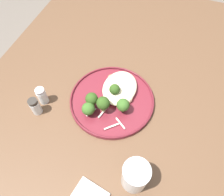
# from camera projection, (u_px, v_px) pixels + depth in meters

# --- Properties ---
(ground) EXTENTS (6.00, 6.00, 0.00)m
(ground) POSITION_uv_depth(u_px,v_px,m) (115.00, 160.00, 1.38)
(ground) COLOR #665B51
(wooden_dining_table) EXTENTS (1.40, 1.00, 0.74)m
(wooden_dining_table) POSITION_uv_depth(u_px,v_px,m) (117.00, 108.00, 0.83)
(wooden_dining_table) COLOR brown
(wooden_dining_table) RESTS_ON ground
(dinner_plate) EXTENTS (0.29, 0.29, 0.02)m
(dinner_plate) POSITION_uv_depth(u_px,v_px,m) (112.00, 100.00, 0.75)
(dinner_plate) COLOR maroon
(dinner_plate) RESTS_ON wooden_dining_table
(noodle_bed) EXTENTS (0.15, 0.12, 0.03)m
(noodle_bed) POSITION_uv_depth(u_px,v_px,m) (119.00, 87.00, 0.75)
(noodle_bed) COLOR beige
(noodle_bed) RESTS_ON dinner_plate
(seared_scallop_tiny_bay) EXTENTS (0.02, 0.02, 0.02)m
(seared_scallop_tiny_bay) POSITION_uv_depth(u_px,v_px,m) (111.00, 78.00, 0.78)
(seared_scallop_tiny_bay) COLOR #E5C689
(seared_scallop_tiny_bay) RESTS_ON dinner_plate
(seared_scallop_front_small) EXTENTS (0.04, 0.04, 0.02)m
(seared_scallop_front_small) POSITION_uv_depth(u_px,v_px,m) (121.00, 87.00, 0.76)
(seared_scallop_front_small) COLOR #E5C689
(seared_scallop_front_small) RESTS_ON dinner_plate
(seared_scallop_right_edge) EXTENTS (0.03, 0.03, 0.02)m
(seared_scallop_right_edge) POSITION_uv_depth(u_px,v_px,m) (108.00, 94.00, 0.74)
(seared_scallop_right_edge) COLOR #DBB77A
(seared_scallop_right_edge) RESTS_ON dinner_plate
(seared_scallop_center_golden) EXTENTS (0.03, 0.03, 0.02)m
(seared_scallop_center_golden) POSITION_uv_depth(u_px,v_px,m) (121.00, 80.00, 0.78)
(seared_scallop_center_golden) COLOR beige
(seared_scallop_center_golden) RESTS_ON dinner_plate
(seared_scallop_large_seared) EXTENTS (0.03, 0.03, 0.01)m
(seared_scallop_large_seared) POSITION_uv_depth(u_px,v_px,m) (127.00, 98.00, 0.73)
(seared_scallop_large_seared) COLOR beige
(seared_scallop_large_seared) RESTS_ON dinner_plate
(broccoli_floret_rear_charred) EXTENTS (0.04, 0.04, 0.05)m
(broccoli_floret_rear_charred) POSITION_uv_depth(u_px,v_px,m) (88.00, 109.00, 0.69)
(broccoli_floret_rear_charred) COLOR #7A994C
(broccoli_floret_rear_charred) RESTS_ON dinner_plate
(broccoli_floret_beside_noodles) EXTENTS (0.04, 0.04, 0.06)m
(broccoli_floret_beside_noodles) POSITION_uv_depth(u_px,v_px,m) (123.00, 105.00, 0.69)
(broccoli_floret_beside_noodles) COLOR #89A356
(broccoli_floret_beside_noodles) RESTS_ON dinner_plate
(broccoli_floret_small_sprig) EXTENTS (0.04, 0.04, 0.06)m
(broccoli_floret_small_sprig) POSITION_uv_depth(u_px,v_px,m) (103.00, 103.00, 0.69)
(broccoli_floret_small_sprig) COLOR #89A356
(broccoli_floret_small_sprig) RESTS_ON dinner_plate
(broccoli_floret_split_head) EXTENTS (0.04, 0.04, 0.06)m
(broccoli_floret_split_head) POSITION_uv_depth(u_px,v_px,m) (92.00, 99.00, 0.70)
(broccoli_floret_split_head) COLOR #7A994C
(broccoli_floret_split_head) RESTS_ON dinner_plate
(broccoli_floret_right_tilted) EXTENTS (0.04, 0.04, 0.06)m
(broccoli_floret_right_tilted) POSITION_uv_depth(u_px,v_px,m) (115.00, 90.00, 0.72)
(broccoli_floret_right_tilted) COLOR #7A994C
(broccoli_floret_right_tilted) RESTS_ON dinner_plate
(onion_sliver_short_strip) EXTENTS (0.04, 0.04, 0.00)m
(onion_sliver_short_strip) POSITION_uv_depth(u_px,v_px,m) (112.00, 126.00, 0.68)
(onion_sliver_short_strip) COLOR silver
(onion_sliver_short_strip) RESTS_ON dinner_plate
(onion_sliver_pale_crescent) EXTENTS (0.05, 0.02, 0.00)m
(onion_sliver_pale_crescent) POSITION_uv_depth(u_px,v_px,m) (103.00, 112.00, 0.71)
(onion_sliver_pale_crescent) COLOR silver
(onion_sliver_pale_crescent) RESTS_ON dinner_plate
(onion_sliver_curled_piece) EXTENTS (0.04, 0.02, 0.00)m
(onion_sliver_curled_piece) POSITION_uv_depth(u_px,v_px,m) (91.00, 112.00, 0.71)
(onion_sliver_curled_piece) COLOR silver
(onion_sliver_curled_piece) RESTS_ON dinner_plate
(onion_sliver_long_sliver) EXTENTS (0.03, 0.04, 0.00)m
(onion_sliver_long_sliver) POSITION_uv_depth(u_px,v_px,m) (120.00, 123.00, 0.69)
(onion_sliver_long_sliver) COLOR silver
(onion_sliver_long_sliver) RESTS_ON dinner_plate
(water_glass) EXTENTS (0.07, 0.07, 0.10)m
(water_glass) POSITION_uv_depth(u_px,v_px,m) (135.00, 176.00, 0.57)
(water_glass) COLOR silver
(water_glass) RESTS_ON wooden_dining_table
(salt_shaker) EXTENTS (0.03, 0.03, 0.07)m
(salt_shaker) POSITION_uv_depth(u_px,v_px,m) (42.00, 96.00, 0.73)
(salt_shaker) COLOR white
(salt_shaker) RESTS_ON wooden_dining_table
(pepper_shaker) EXTENTS (0.03, 0.03, 0.07)m
(pepper_shaker) POSITION_uv_depth(u_px,v_px,m) (35.00, 106.00, 0.70)
(pepper_shaker) COLOR white
(pepper_shaker) RESTS_ON wooden_dining_table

